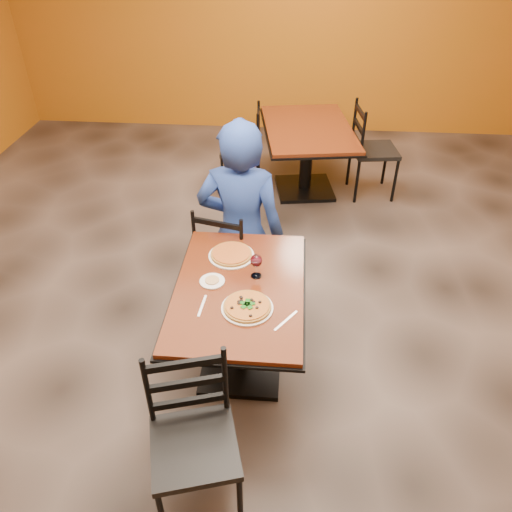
# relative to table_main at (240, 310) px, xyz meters

# --- Properties ---
(floor) EXTENTS (7.00, 8.00, 0.01)m
(floor) POSITION_rel_table_main_xyz_m (0.00, 0.50, -0.56)
(floor) COLOR black
(floor) RESTS_ON ground
(wall_back) EXTENTS (7.00, 0.01, 3.00)m
(wall_back) POSITION_rel_table_main_xyz_m (0.00, 4.50, 0.94)
(wall_back) COLOR #A85A12
(wall_back) RESTS_ON ground
(table_main) EXTENTS (0.83, 1.23, 0.75)m
(table_main) POSITION_rel_table_main_xyz_m (0.00, 0.00, 0.00)
(table_main) COLOR #5C280E
(table_main) RESTS_ON floor
(table_second) EXTENTS (1.12, 1.49, 0.75)m
(table_second) POSITION_rel_table_main_xyz_m (0.44, 2.67, 0.01)
(table_second) COLOR #5C280E
(table_second) RESTS_ON floor
(chair_main_near) EXTENTS (0.54, 0.54, 0.96)m
(chair_main_near) POSITION_rel_table_main_xyz_m (-0.13, -0.95, -0.08)
(chair_main_near) COLOR black
(chair_main_near) RESTS_ON floor
(chair_main_far) EXTENTS (0.50, 0.50, 0.91)m
(chair_main_far) POSITION_rel_table_main_xyz_m (-0.18, 0.76, -0.10)
(chair_main_far) COLOR black
(chair_main_far) RESTS_ON floor
(chair_second_left) EXTENTS (0.45, 0.45, 0.94)m
(chair_second_left) POSITION_rel_table_main_xyz_m (-0.28, 2.67, -0.09)
(chair_second_left) COLOR black
(chair_second_left) RESTS_ON floor
(chair_second_right) EXTENTS (0.51, 0.51, 1.01)m
(chair_second_right) POSITION_rel_table_main_xyz_m (1.17, 2.67, -0.05)
(chair_second_right) COLOR black
(chair_second_right) RESTS_ON floor
(diner) EXTENTS (0.73, 0.51, 1.48)m
(diner) POSITION_rel_table_main_xyz_m (-0.09, 0.96, 0.18)
(diner) COLOR navy
(diner) RESTS_ON floor
(plate_main) EXTENTS (0.31, 0.31, 0.01)m
(plate_main) POSITION_rel_table_main_xyz_m (0.07, -0.19, 0.20)
(plate_main) COLOR white
(plate_main) RESTS_ON table_main
(pizza_main) EXTENTS (0.28, 0.28, 0.02)m
(pizza_main) POSITION_rel_table_main_xyz_m (0.07, -0.19, 0.21)
(pizza_main) COLOR maroon
(pizza_main) RESTS_ON plate_main
(plate_far) EXTENTS (0.31, 0.31, 0.01)m
(plate_far) POSITION_rel_table_main_xyz_m (-0.09, 0.32, 0.20)
(plate_far) COLOR white
(plate_far) RESTS_ON table_main
(pizza_far) EXTENTS (0.28, 0.28, 0.02)m
(pizza_far) POSITION_rel_table_main_xyz_m (-0.09, 0.32, 0.21)
(pizza_far) COLOR #C17A25
(pizza_far) RESTS_ON plate_far
(side_plate) EXTENTS (0.16, 0.16, 0.01)m
(side_plate) POSITION_rel_table_main_xyz_m (-0.18, 0.04, 0.20)
(side_plate) COLOR white
(side_plate) RESTS_ON table_main
(dip) EXTENTS (0.09, 0.09, 0.01)m
(dip) POSITION_rel_table_main_xyz_m (-0.18, 0.04, 0.21)
(dip) COLOR tan
(dip) RESTS_ON side_plate
(wine_glass) EXTENTS (0.08, 0.08, 0.18)m
(wine_glass) POSITION_rel_table_main_xyz_m (0.10, 0.12, 0.28)
(wine_glass) COLOR white
(wine_glass) RESTS_ON table_main
(fork) EXTENTS (0.03, 0.19, 0.00)m
(fork) POSITION_rel_table_main_xyz_m (-0.20, -0.19, 0.20)
(fork) COLOR silver
(fork) RESTS_ON table_main
(knife) EXTENTS (0.13, 0.18, 0.00)m
(knife) POSITION_rel_table_main_xyz_m (0.30, -0.28, 0.20)
(knife) COLOR silver
(knife) RESTS_ON table_main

